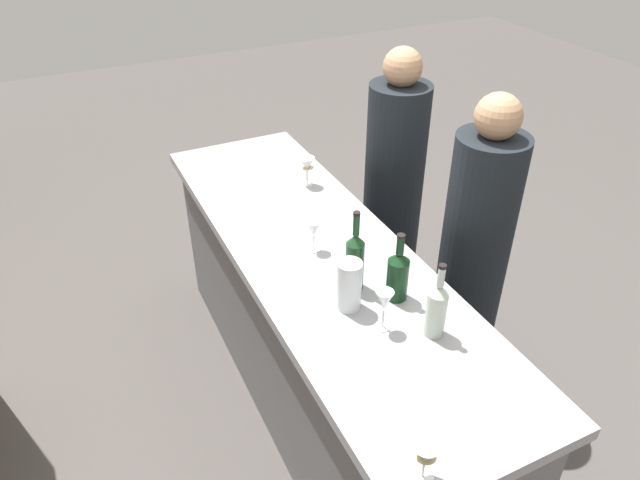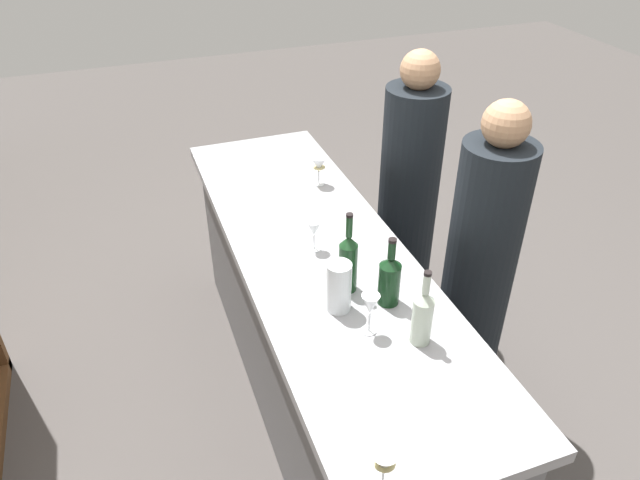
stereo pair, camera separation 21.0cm
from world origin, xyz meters
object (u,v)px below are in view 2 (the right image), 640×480
at_px(wine_glass_near_center, 370,306).
at_px(wine_glass_near_right, 314,230).
at_px(wine_bottle_second_left_dark_green, 389,279).
at_px(wine_glass_far_left, 384,464).
at_px(wine_bottle_leftmost_clear_pale, 422,316).
at_px(wine_bottle_center_olive_green, 348,262).
at_px(wine_glass_near_left, 319,166).
at_px(water_pitcher, 339,287).
at_px(person_left_guest, 407,203).
at_px(person_center_guest, 478,276).

distance_m(wine_glass_near_center, wine_glass_near_right, 0.55).
xyz_separation_m(wine_bottle_second_left_dark_green, wine_glass_far_left, (-0.69, 0.34, -0.02)).
distance_m(wine_glass_near_center, wine_glass_far_left, 0.61).
bearing_deg(wine_bottle_leftmost_clear_pale, wine_bottle_second_left_dark_green, 3.51).
height_order(wine_bottle_center_olive_green, wine_glass_near_center, wine_bottle_center_olive_green).
distance_m(wine_glass_near_left, water_pitcher, 0.97).
bearing_deg(wine_bottle_leftmost_clear_pale, person_left_guest, -25.88).
height_order(water_pitcher, person_center_guest, person_center_guest).
bearing_deg(wine_bottle_leftmost_clear_pale, wine_glass_near_center, 54.81).
xyz_separation_m(wine_bottle_center_olive_green, wine_glass_far_left, (-0.82, 0.23, -0.04)).
xyz_separation_m(wine_bottle_center_olive_green, person_left_guest, (0.83, -0.70, -0.35)).
distance_m(wine_glass_near_left, person_center_guest, 0.94).
distance_m(wine_glass_near_left, wine_glass_near_right, 0.58).
relative_size(wine_bottle_leftmost_clear_pale, wine_glass_near_left, 2.01).
distance_m(wine_glass_near_right, wine_glass_far_left, 1.13).
height_order(wine_bottle_leftmost_clear_pale, water_pitcher, wine_bottle_leftmost_clear_pale).
bearing_deg(wine_bottle_second_left_dark_green, wine_glass_near_left, -4.08).
distance_m(wine_bottle_leftmost_clear_pale, person_center_guest, 0.81).
distance_m(wine_bottle_leftmost_clear_pale, water_pitcher, 0.33).
bearing_deg(water_pitcher, person_center_guest, -74.26).
bearing_deg(wine_bottle_leftmost_clear_pale, wine_glass_near_right, 13.75).
xyz_separation_m(wine_bottle_second_left_dark_green, wine_glass_near_right, (0.42, 0.15, -0.01)).
xyz_separation_m(wine_bottle_leftmost_clear_pale, wine_glass_far_left, (-0.46, 0.36, -0.02)).
bearing_deg(water_pitcher, wine_glass_far_left, 167.92).
height_order(wine_bottle_second_left_dark_green, wine_bottle_center_olive_green, wine_bottle_center_olive_green).
bearing_deg(wine_glass_near_center, wine_bottle_center_olive_green, -4.33).
xyz_separation_m(wine_glass_near_right, wine_glass_far_left, (-1.12, 0.20, -0.01)).
distance_m(wine_glass_near_right, water_pitcher, 0.40).
bearing_deg(wine_bottle_center_olive_green, person_center_guest, -80.11).
height_order(wine_glass_near_center, wine_glass_far_left, wine_glass_near_center).
bearing_deg(wine_glass_near_right, person_left_guest, -54.05).
distance_m(wine_glass_near_center, person_center_guest, 0.88).
relative_size(wine_glass_near_left, person_left_guest, 0.09).
bearing_deg(water_pitcher, wine_glass_near_center, -159.82).
bearing_deg(person_center_guest, wine_glass_near_left, -31.74).
relative_size(wine_bottle_second_left_dark_green, wine_bottle_center_olive_green, 0.84).
bearing_deg(person_left_guest, wine_glass_near_left, -20.00).
relative_size(wine_bottle_center_olive_green, person_left_guest, 0.22).
bearing_deg(wine_glass_near_right, wine_bottle_second_left_dark_green, -161.04).
height_order(wine_glass_near_left, wine_glass_near_center, wine_glass_near_center).
bearing_deg(person_center_guest, wine_glass_near_right, 8.56).
height_order(wine_bottle_center_olive_green, wine_glass_near_right, wine_bottle_center_olive_green).
xyz_separation_m(wine_bottle_second_left_dark_green, wine_bottle_center_olive_green, (0.13, 0.11, 0.02)).
distance_m(wine_bottle_leftmost_clear_pale, wine_glass_near_left, 1.19).
distance_m(wine_bottle_leftmost_clear_pale, wine_glass_far_left, 0.59).
bearing_deg(water_pitcher, wine_glass_near_left, -15.49).
height_order(wine_bottle_second_left_dark_green, person_center_guest, person_center_guest).
height_order(wine_glass_near_left, wine_glass_far_left, wine_glass_near_left).
distance_m(wine_glass_near_right, person_left_guest, 0.96).
xyz_separation_m(wine_glass_near_right, water_pitcher, (-0.40, 0.04, 0.00)).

